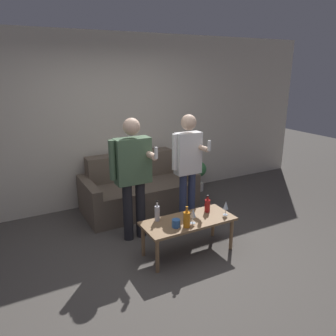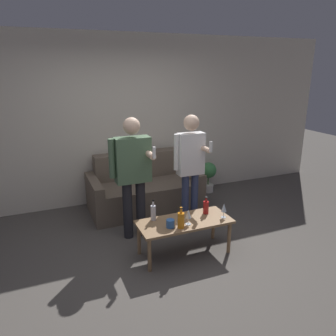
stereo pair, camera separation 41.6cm
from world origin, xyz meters
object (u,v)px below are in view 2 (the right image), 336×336
(couch, at_px, (144,189))
(person_standing_right, at_px, (190,161))
(person_standing_left, at_px, (133,170))
(coffee_table, at_px, (184,225))
(bottle_orange, at_px, (153,212))

(couch, relative_size, person_standing_right, 1.08)
(person_standing_left, height_order, person_standing_right, person_standing_left)
(coffee_table, distance_m, person_standing_left, 0.95)
(couch, height_order, bottle_orange, couch)
(couch, distance_m, coffee_table, 1.51)
(bottle_orange, distance_m, person_standing_left, 0.63)
(bottle_orange, bearing_deg, person_standing_right, 34.77)
(coffee_table, xyz_separation_m, person_standing_left, (-0.43, 0.65, 0.55))
(coffee_table, bearing_deg, person_standing_left, 123.72)
(person_standing_left, bearing_deg, couch, 64.11)
(couch, distance_m, person_standing_left, 1.14)
(bottle_orange, relative_size, person_standing_right, 0.16)
(bottle_orange, height_order, person_standing_right, person_standing_right)
(couch, xyz_separation_m, person_standing_right, (0.41, -0.84, 0.64))
(person_standing_left, relative_size, person_standing_right, 1.01)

